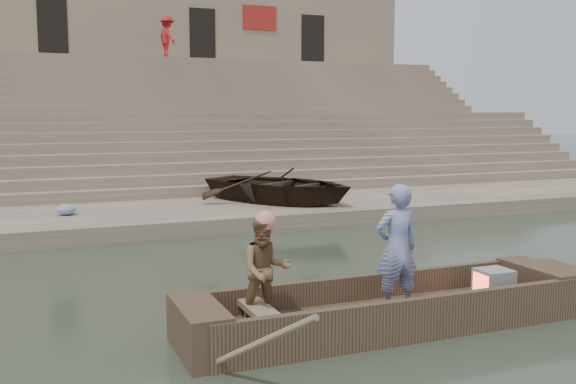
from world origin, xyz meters
TOP-DOWN VIEW (x-y plane):
  - ground at (0.00, 0.00)m, footprint 120.00×120.00m
  - lower_landing at (0.00, 8.00)m, footprint 32.00×4.00m
  - mid_landing at (0.00, 15.50)m, footprint 32.00×3.00m
  - upper_landing at (0.00, 22.50)m, footprint 32.00×3.00m
  - ghat_steps at (0.00, 17.19)m, footprint 32.00×11.00m
  - building_wall at (0.00, 26.50)m, footprint 32.00×5.07m
  - main_rowboat at (0.91, -0.82)m, footprint 5.00×1.30m
  - rowboat_trim at (1.12, -0.82)m, footprint 6.04×2.63m
  - standing_man at (1.01, -0.84)m, footprint 0.63×0.43m
  - rowing_man at (-0.75, -0.66)m, footprint 0.71×0.58m
  - television at (2.62, -0.82)m, footprint 0.46×0.42m
  - beached_rowboat at (2.91, 8.16)m, footprint 4.99×5.35m
  - pedestrian at (2.74, 21.60)m, footprint 0.94×1.35m

SIDE VIEW (x-z plane):
  - ground at x=0.00m, z-range 0.00..0.00m
  - main_rowboat at x=0.91m, z-range 0.00..0.22m
  - lower_landing at x=0.00m, z-range 0.00..0.40m
  - rowboat_trim at x=1.12m, z-range -0.70..1.31m
  - television at x=2.62m, z-range 0.22..0.62m
  - beached_rowboat at x=2.91m, z-range 0.40..1.30m
  - rowing_man at x=-0.75m, z-range 0.22..1.56m
  - standing_man at x=1.01m, z-range 0.22..1.91m
  - mid_landing at x=0.00m, z-range 0.00..2.80m
  - ghat_steps at x=0.00m, z-range -0.80..4.40m
  - upper_landing at x=0.00m, z-range 0.00..5.20m
  - building_wall at x=0.00m, z-range 0.00..11.20m
  - pedestrian at x=2.74m, z-range 5.20..7.11m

